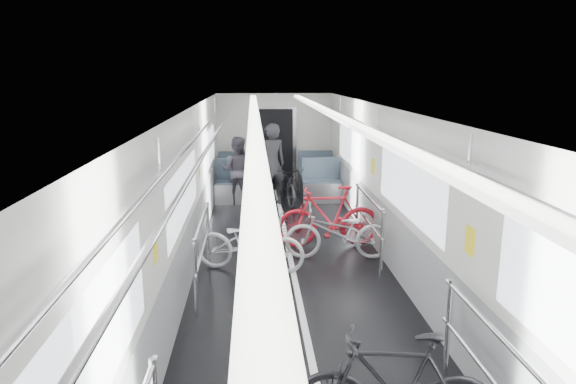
% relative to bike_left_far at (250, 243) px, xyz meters
% --- Properties ---
extents(car_shell, '(3.02, 14.01, 2.41)m').
position_rel_bike_left_far_xyz_m(car_shell, '(0.64, 0.98, 0.69)').
color(car_shell, black).
rests_on(car_shell, ground).
extents(bike_left_far, '(1.76, 0.99, 0.87)m').
position_rel_bike_left_far_xyz_m(bike_left_far, '(0.00, 0.00, 0.00)').
color(bike_left_far, silver).
rests_on(bike_left_far, floor).
extents(bike_right_mid, '(1.72, 0.71, 0.89)m').
position_rel_bike_left_far_xyz_m(bike_right_mid, '(1.40, 0.40, 0.01)').
color(bike_right_mid, '#A6A6AB').
rests_on(bike_right_mid, floor).
extents(bike_right_far, '(1.78, 0.56, 1.06)m').
position_rel_bike_left_far_xyz_m(bike_right_far, '(1.34, 1.00, 0.09)').
color(bike_right_far, red).
rests_on(bike_right_far, floor).
extents(bike_aisle, '(0.88, 1.74, 0.87)m').
position_rel_bike_left_far_xyz_m(bike_aisle, '(0.79, 4.00, -0.00)').
color(bike_aisle, black).
rests_on(bike_aisle, floor).
extents(person_standing, '(0.78, 0.64, 1.84)m').
position_rel_bike_left_far_xyz_m(person_standing, '(0.47, 4.00, 0.48)').
color(person_standing, black).
rests_on(person_standing, floor).
extents(person_seated, '(0.87, 0.75, 1.53)m').
position_rel_bike_left_far_xyz_m(person_seated, '(-0.29, 4.12, 0.33)').
color(person_seated, '#2D2A31').
rests_on(person_seated, floor).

